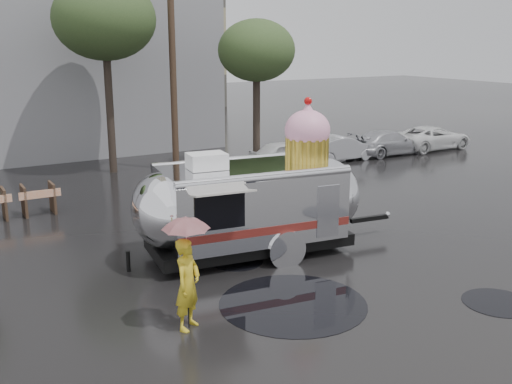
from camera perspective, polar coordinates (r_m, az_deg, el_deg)
ground at (r=13.62m, az=6.01°, el=-9.99°), size 120.00×120.00×0.00m
puddles at (r=11.83m, az=-0.34°, el=-13.88°), size 11.89×7.69×0.01m
utility_pole at (r=25.93m, az=-7.94°, el=12.12°), size 1.60×0.28×9.00m
tree_mid at (r=26.03m, az=-14.24°, el=15.62°), size 4.20×4.20×8.03m
tree_right at (r=26.59m, az=0.05°, el=13.25°), size 3.36×3.36×6.42m
parked_cars at (r=29.57m, az=10.79°, el=4.67°), size 13.20×1.90×1.50m
airstream_trailer at (r=15.76m, az=-0.29°, el=-0.79°), size 7.76×3.24×4.20m
person_left at (r=11.95m, az=-6.53°, el=-8.72°), size 0.81×0.76×1.87m
umbrella_pink at (r=11.60m, az=-6.67°, el=-4.16°), size 1.14×1.14×2.33m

